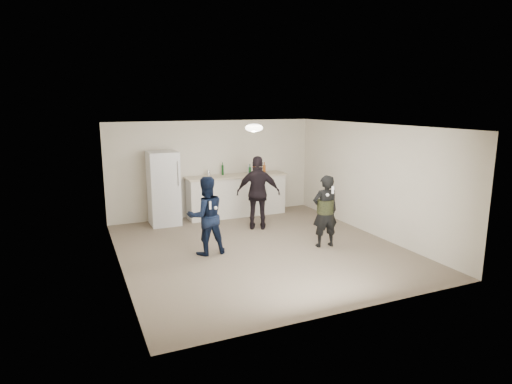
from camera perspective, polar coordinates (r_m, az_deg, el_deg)
name	(u,v)px	position (r m, az deg, el deg)	size (l,w,h in m)	color
floor	(260,248)	(8.89, 0.52, -7.52)	(6.00, 6.00, 0.00)	#6B5B4C
ceiling	(260,126)	(8.40, 0.55, 8.79)	(6.00, 6.00, 0.00)	silver
wall_back	(214,168)	(11.32, -5.67, 3.14)	(6.00, 6.00, 0.00)	beige
wall_front	(349,228)	(6.02, 12.29, -4.75)	(6.00, 6.00, 0.00)	beige
wall_left	(117,201)	(7.87, -18.07, -1.18)	(6.00, 6.00, 0.00)	beige
wall_right	(371,179)	(9.98, 15.12, 1.63)	(6.00, 6.00, 0.00)	beige
counter	(237,196)	(11.31, -2.60, -0.56)	(2.60, 0.56, 1.05)	beige
counter_top	(236,176)	(11.21, -2.63, 2.17)	(2.68, 0.64, 0.04)	#C2B896
fridge	(164,188)	(10.65, -12.22, 0.47)	(0.70, 0.70, 1.80)	silver
fridge_handle	(178,174)	(10.28, -10.37, 2.42)	(0.02, 0.02, 0.60)	#BAB9BE
ceiling_dome	(254,128)	(8.68, -0.27, 8.56)	(0.36, 0.36, 0.16)	white
shaker	(209,173)	(11.03, -6.33, 2.50)	(0.08, 0.08, 0.17)	#B8B8BC
man	(206,216)	(8.42, -6.68, -3.16)	(0.76, 0.59, 1.55)	#0E1D3C
woman	(325,211)	(8.92, 9.20, -2.55)	(0.55, 0.36, 1.51)	black
camo_shorts	(325,207)	(8.90, 9.22, -1.95)	(0.34, 0.34, 0.28)	#2E3518
spectator	(258,193)	(10.03, 0.31, -0.13)	(1.02, 0.42, 1.74)	black
remote_man	(210,205)	(8.10, -6.14, -1.77)	(0.04, 0.04, 0.15)	white
nunchuk_man	(216,208)	(8.18, -5.40, -2.12)	(0.07, 0.07, 0.07)	silver
remote_woman	(333,190)	(8.61, 10.20, 0.29)	(0.04, 0.04, 0.15)	white
nunchuk_woman	(327,195)	(8.60, 9.51, -0.38)	(0.07, 0.07, 0.07)	silver
bottle_cluster	(249,170)	(11.32, -0.90, 2.94)	(1.21, 0.37, 0.26)	#113D16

